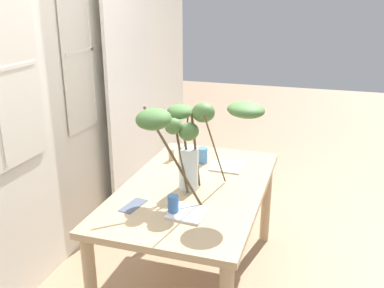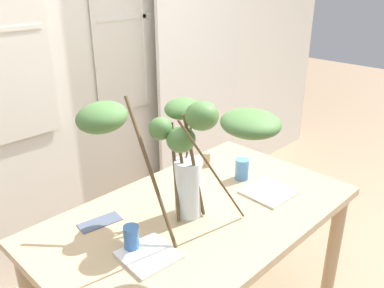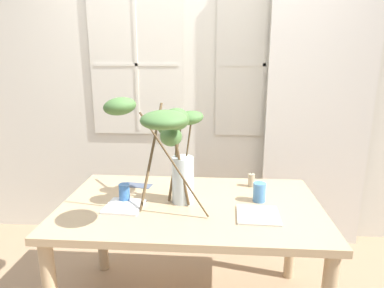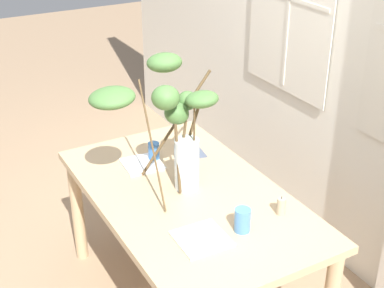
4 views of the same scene
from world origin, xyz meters
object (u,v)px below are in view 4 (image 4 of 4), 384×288
Objects in this scene: drinking_glass_blue_right at (242,220)px; plate_square_left at (142,164)px; vase_with_branches at (168,113)px; plate_square_right at (202,239)px; drinking_glass_blue_left at (154,152)px; pillar_candle at (281,206)px; dining_table at (188,209)px.

drinking_glass_blue_right is 0.80m from plate_square_left.
plate_square_right is at bearing -11.38° from vase_with_branches.
drinking_glass_blue_left is 1.13× the size of pillar_candle.
drinking_glass_blue_right is at bearing 4.33° from drinking_glass_blue_left.
pillar_candle is (0.76, 0.38, 0.04)m from plate_square_left.
vase_with_branches is 0.71m from pillar_candle.
drinking_glass_blue_right reaches higher than plate_square_left.
plate_square_left is at bearing 175.86° from plate_square_right.
plate_square_right is at bearing -19.92° from dining_table.
dining_table is at bearing 13.84° from vase_with_branches.
dining_table is 6.71× the size of plate_square_right.
vase_with_branches is 6.20× the size of drinking_glass_blue_right.
vase_with_branches is at bearing 168.62° from plate_square_right.
dining_table is 0.51m from pillar_candle.
vase_with_branches reaches higher than plate_square_right.
plate_square_left is 0.91× the size of plate_square_right.
plate_square_left is (-0.38, -0.08, 0.11)m from dining_table.
drinking_glass_blue_left is at bearing 172.34° from vase_with_branches.
vase_with_branches is 0.65m from drinking_glass_blue_right.
plate_square_right is at bearing -98.39° from drinking_glass_blue_right.
plate_square_left reaches higher than plate_square_right.
drinking_glass_blue_right reaches higher than dining_table.
vase_with_branches reaches higher than drinking_glass_blue_right.
drinking_glass_blue_right is (0.80, 0.06, 0.00)m from drinking_glass_blue_left.
plate_square_left reaches higher than dining_table.
plate_square_right is (-0.03, -0.20, -0.05)m from drinking_glass_blue_right.
plate_square_left is at bearing -169.57° from drinking_glass_blue_right.
vase_with_branches is 0.65m from plate_square_right.
dining_table is 15.46× the size of pillar_candle.
dining_table is at bearing -171.31° from drinking_glass_blue_right.
dining_table is 0.41m from plate_square_right.
vase_with_branches is 0.46m from plate_square_left.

